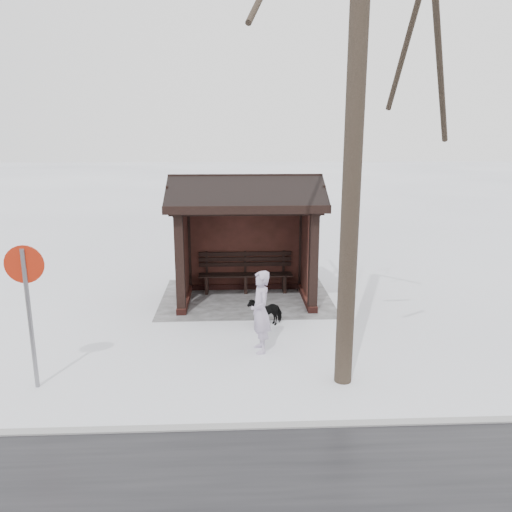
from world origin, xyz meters
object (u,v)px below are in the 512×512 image
at_px(pedestrian, 261,312).
at_px(road_sign, 27,287).
at_px(dog, 265,311).
at_px(bus_shelter, 246,212).

relative_size(pedestrian, road_sign, 0.66).
relative_size(pedestrian, dog, 2.18).
height_order(bus_shelter, dog, bus_shelter).
bearing_deg(dog, bus_shelter, 166.97).
relative_size(bus_shelter, road_sign, 1.52).
xyz_separation_m(bus_shelter, pedestrian, (-0.19, 3.12, -1.38)).
xyz_separation_m(dog, road_sign, (3.89, 2.51, 1.40)).
distance_m(bus_shelter, dog, 2.62).
distance_m(bus_shelter, road_sign, 5.58).
xyz_separation_m(bus_shelter, dog, (-0.37, 1.80, -1.86)).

